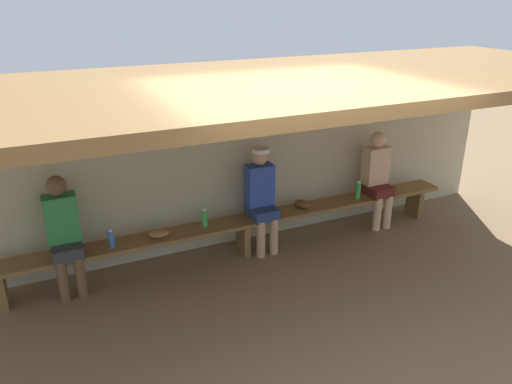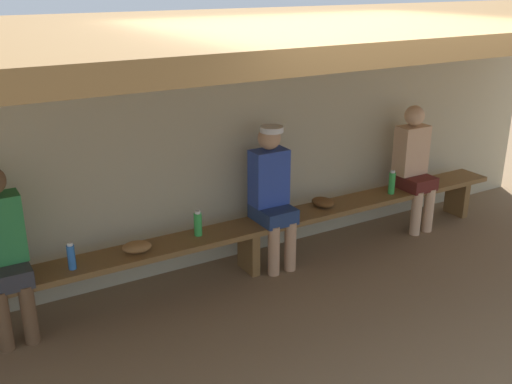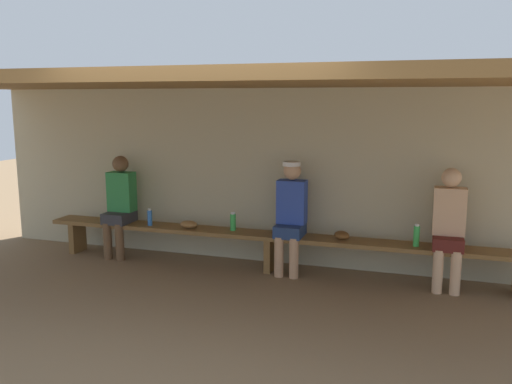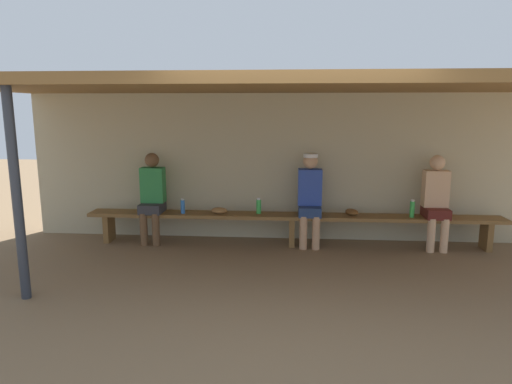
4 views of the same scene
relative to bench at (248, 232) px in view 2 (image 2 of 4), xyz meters
The scene contains 12 objects.
ground_plane 1.60m from the bench, 90.00° to the right, with size 24.00×24.00×0.00m, color brown.
back_wall 0.84m from the bench, 90.00° to the left, with size 8.00×0.20×2.20m, color #B7AD8C.
dugout_roof 2.06m from the bench, 90.00° to the right, with size 8.00×2.80×0.12m, color brown.
bench is the anchor object (origin of this frame).
player_near_post 2.05m from the bench, ahead, with size 0.34×0.42×1.34m.
player_rightmost 2.09m from the bench, behind, with size 0.34×0.42×1.34m.
player_middle 0.44m from the bench, ahead, with size 0.34×0.42×1.34m.
water_bottle_green 1.61m from the bench, behind, with size 0.06×0.06×0.22m.
water_bottle_clear 1.70m from the bench, ahead, with size 0.07×0.07×0.25m.
water_bottle_orange 0.52m from the bench, behind, with size 0.07×0.07×0.23m.
baseball_glove_tan 0.87m from the bench, ahead, with size 0.24×0.17×0.09m, color brown.
baseball_glove_worn 1.07m from the bench, behind, with size 0.24×0.17×0.09m, color olive.
Camera 2 is at (-2.45, -2.76, 2.60)m, focal length 41.60 mm.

